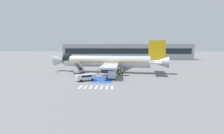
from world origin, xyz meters
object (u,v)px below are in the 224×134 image
boarding_stairs_forward (79,70)px  fuel_tanker (123,62)px  airliner (108,62)px  ground_crew_0 (119,72)px  service_van_0 (113,73)px  ground_crew_1 (122,71)px  traffic_cone_0 (57,73)px  baggage_cart (126,74)px  ground_crew_2 (98,71)px  service_van_1 (86,77)px  terminal_building (127,52)px

boarding_stairs_forward → fuel_tanker: bearing=68.2°
airliner → fuel_tanker: (6.08, 23.29, -2.11)m
boarding_stairs_forward → ground_crew_0: 14.46m
service_van_0 → ground_crew_1: size_ratio=2.86×
fuel_tanker → ground_crew_1: 27.53m
traffic_cone_0 → baggage_cart: bearing=-5.0°
service_van_0 → ground_crew_2: (-5.18, 7.62, -0.48)m
airliner → ground_crew_0: size_ratio=23.60×
airliner → traffic_cone_0: bearing=114.9°
boarding_stairs_forward → service_van_0: boarding_stairs_forward is taller
fuel_tanker → airliner: bearing=174.0°
boarding_stairs_forward → ground_crew_0: bearing=-8.3°
traffic_cone_0 → boarding_stairs_forward: bearing=13.5°
boarding_stairs_forward → ground_crew_1: boarding_stairs_forward is taller
fuel_tanker → service_van_1: size_ratio=1.83×
boarding_stairs_forward → ground_crew_2: (6.65, -1.73, -0.10)m
ground_crew_1 → traffic_cone_0: ground_crew_1 is taller
service_van_1 → ground_crew_1: ground_crew_1 is taller
airliner → service_van_1: bearing=172.2°
traffic_cone_0 → airliner: bearing=15.7°
ground_crew_0 → ground_crew_2: ground_crew_0 is taller
boarding_stairs_forward → traffic_cone_0: boarding_stairs_forward is taller
ground_crew_1 → boarding_stairs_forward: bearing=30.6°
airliner → fuel_tanker: airliner is taller
service_van_0 → ground_crew_0: size_ratio=2.89×
fuel_tanker → ground_crew_2: 29.51m
ground_crew_2 → airliner: bearing=-54.5°
terminal_building → fuel_tanker: bearing=-95.5°
boarding_stairs_forward → service_van_0: 15.08m
airliner → baggage_cart: bearing=-127.8°
ground_crew_1 → service_van_1: bearing=85.3°
airliner → terminal_building: 68.32m
baggage_cart → service_van_1: bearing=46.3°
service_van_1 → ground_crew_0: size_ratio=2.99×
fuel_tanker → traffic_cone_0: fuel_tanker is taller
baggage_cart → ground_crew_0: size_ratio=1.56×
boarding_stairs_forward → ground_crew_1: (14.85, -1.19, -0.02)m
airliner → ground_crew_1: 7.18m
service_van_1 → ground_crew_2: 11.67m
terminal_building → service_van_1: bearing=-100.4°
fuel_tanker → baggage_cart: size_ratio=3.50×
baggage_cart → service_van_0: bearing=59.6°
fuel_tanker → ground_crew_0: size_ratio=5.47×
airliner → traffic_cone_0: airliner is taller
boarding_stairs_forward → service_van_1: size_ratio=1.04×
baggage_cart → ground_crew_1: 2.85m
baggage_cart → airliner: bearing=-41.1°
ground_crew_1 → traffic_cone_0: (-21.80, -0.48, -0.72)m
airliner → ground_crew_2: airliner is taller
boarding_stairs_forward → ground_crew_2: bearing=-5.3°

